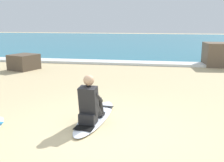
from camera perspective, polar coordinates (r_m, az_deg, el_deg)
name	(u,v)px	position (r m, az deg, el deg)	size (l,w,h in m)	color
ground_plane	(101,135)	(4.92, -2.33, -11.48)	(80.00, 80.00, 0.00)	#CCB584
sea	(149,41)	(26.28, 7.91, 8.48)	(80.00, 28.00, 0.10)	teal
breaking_foam	(137,63)	(12.68, 5.48, 3.90)	(80.00, 0.90, 0.11)	white
surfboard_main	(95,117)	(5.67, -3.63, -7.71)	(0.67, 2.24, 0.08)	silver
surfer_seated	(90,103)	(5.24, -4.74, -4.86)	(0.41, 0.73, 0.95)	#232326
shoreline_rock	(24,62)	(11.79, -18.48, 3.91)	(0.97, 1.02, 0.64)	brown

